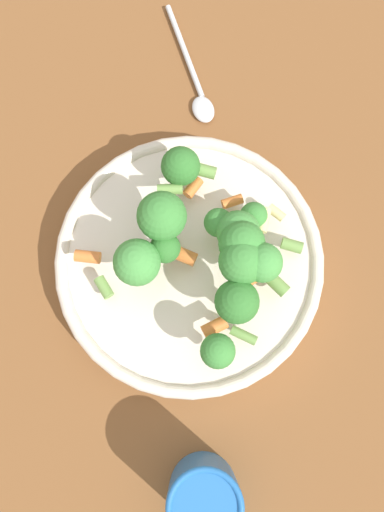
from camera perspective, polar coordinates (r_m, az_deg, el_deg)
The scene contains 5 objects.
ground_plane at distance 0.56m, azimuth 0.00°, elevation -1.28°, with size 3.00×3.00×0.00m, color brown.
bowl at distance 0.54m, azimuth 0.00°, elevation -0.76°, with size 0.29×0.29×0.04m.
pasta_salad at distance 0.48m, azimuth 2.42°, elevation 1.13°, with size 0.23×0.22×0.09m.
cup at distance 0.52m, azimuth 1.72°, elevation -25.83°, with size 0.07×0.07×0.09m.
spoon at distance 0.65m, azimuth 0.48°, elevation 19.00°, with size 0.07×0.17×0.01m.
Camera 1 is at (-0.00, -0.12, 0.55)m, focal length 35.00 mm.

